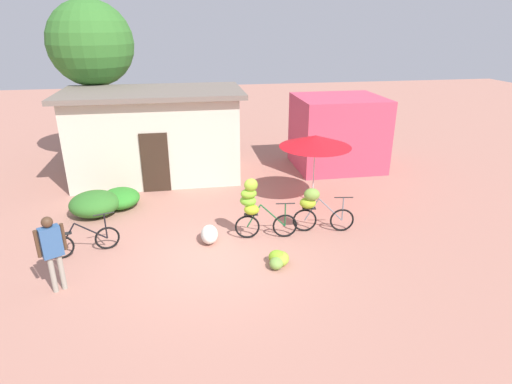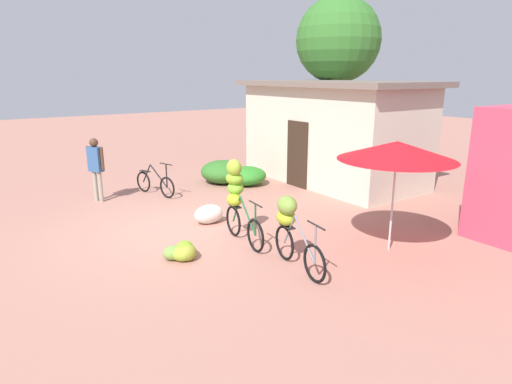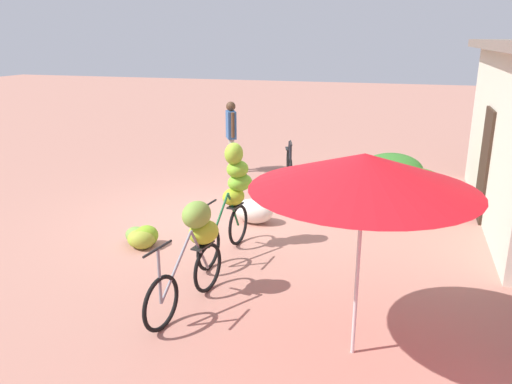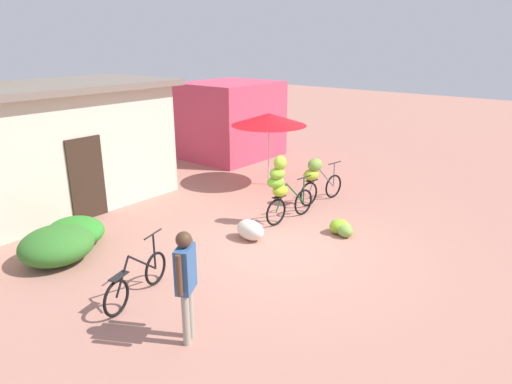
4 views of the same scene
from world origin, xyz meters
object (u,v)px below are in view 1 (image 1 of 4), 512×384
(bicycle_center_loaded, at_px, (315,206))
(produce_sack, at_px, (209,234))
(shop_pink, at_px, (338,132))
(building_low, at_px, (156,135))
(market_umbrella, at_px, (315,141))
(bicycle_near_pile, at_px, (254,205))
(tree_behind_building, at_px, (91,44))
(person_vendor, at_px, (52,246))
(bicycle_leftmost, at_px, (85,241))
(banana_pile_on_ground, at_px, (279,259))

(bicycle_center_loaded, bearing_deg, produce_sack, -177.66)
(bicycle_center_loaded, bearing_deg, shop_pink, 64.53)
(building_low, distance_m, market_umbrella, 5.85)
(bicycle_near_pile, distance_m, produce_sack, 1.39)
(bicycle_center_loaded, bearing_deg, market_umbrella, 73.85)
(tree_behind_building, height_order, bicycle_center_loaded, tree_behind_building)
(building_low, relative_size, shop_pink, 1.93)
(bicycle_center_loaded, xyz_separation_m, person_vendor, (-6.13, -1.70, 0.29))
(tree_behind_building, relative_size, bicycle_leftmost, 3.79)
(bicycle_near_pile, distance_m, bicycle_center_loaded, 1.67)
(shop_pink, xyz_separation_m, produce_sack, (-5.35, -5.40, -1.14))
(shop_pink, bearing_deg, bicycle_leftmost, -146.92)
(bicycle_near_pile, relative_size, person_vendor, 0.97)
(tree_behind_building, xyz_separation_m, person_vendor, (0.37, -9.14, -3.49))
(bicycle_leftmost, distance_m, person_vendor, 1.70)
(market_umbrella, height_order, person_vendor, market_umbrella)
(bicycle_leftmost, height_order, banana_pile_on_ground, bicycle_leftmost)
(market_umbrella, bearing_deg, bicycle_center_loaded, -106.15)
(shop_pink, xyz_separation_m, bicycle_center_loaded, (-2.52, -5.28, -0.59))
(bicycle_leftmost, xyz_separation_m, bicycle_near_pile, (4.22, 0.10, 0.62))
(building_low, xyz_separation_m, tree_behind_building, (-2.19, 2.24, 2.96))
(bicycle_near_pile, relative_size, banana_pile_on_ground, 2.44)
(bicycle_center_loaded, height_order, person_vendor, person_vendor)
(bicycle_near_pile, bearing_deg, banana_pile_on_ground, -76.18)
(shop_pink, distance_m, bicycle_center_loaded, 5.88)
(bicycle_near_pile, bearing_deg, person_vendor, -160.07)
(building_low, bearing_deg, banana_pile_on_ground, -65.86)
(banana_pile_on_ground, xyz_separation_m, produce_sack, (-1.53, 1.40, 0.07))
(market_umbrella, distance_m, banana_pile_on_ground, 4.41)
(market_umbrella, distance_m, person_vendor, 7.73)
(building_low, bearing_deg, bicycle_leftmost, -106.24)
(building_low, bearing_deg, bicycle_center_loaded, -50.34)
(building_low, xyz_separation_m, bicycle_near_pile, (2.66, -5.28, -0.64))
(shop_pink, bearing_deg, bicycle_center_loaded, -115.47)
(market_umbrella, relative_size, bicycle_leftmost, 1.36)
(building_low, bearing_deg, tree_behind_building, 134.36)
(shop_pink, xyz_separation_m, tree_behind_building, (-9.01, 2.15, 3.19))
(banana_pile_on_ground, relative_size, produce_sack, 0.98)
(market_umbrella, relative_size, person_vendor, 1.28)
(person_vendor, bearing_deg, produce_sack, 25.72)
(building_low, xyz_separation_m, shop_pink, (6.83, 0.08, -0.23))
(shop_pink, distance_m, bicycle_leftmost, 10.07)
(bicycle_near_pile, height_order, person_vendor, person_vendor)
(building_low, xyz_separation_m, person_vendor, (-1.82, -6.90, -0.53))
(bicycle_center_loaded, xyz_separation_m, banana_pile_on_ground, (-1.30, -1.52, -0.62))
(market_umbrella, relative_size, produce_sack, 3.14)
(bicycle_leftmost, bearing_deg, shop_pink, 33.08)
(market_umbrella, bearing_deg, bicycle_leftmost, -161.13)
(bicycle_center_loaded, distance_m, produce_sack, 2.89)
(tree_behind_building, distance_m, market_umbrella, 9.28)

